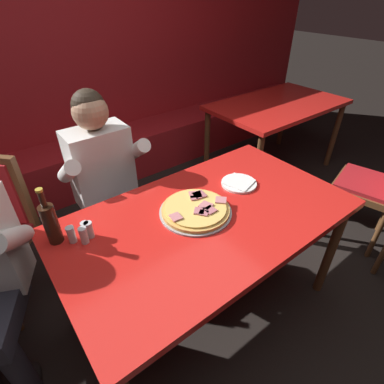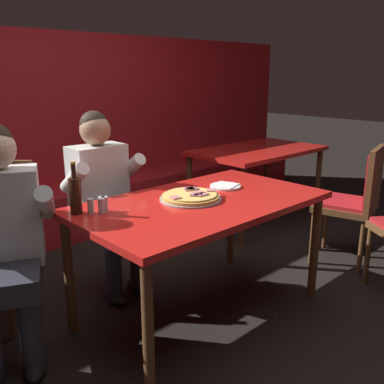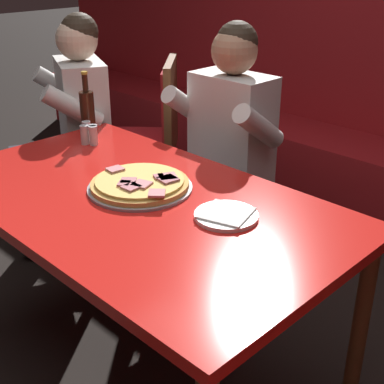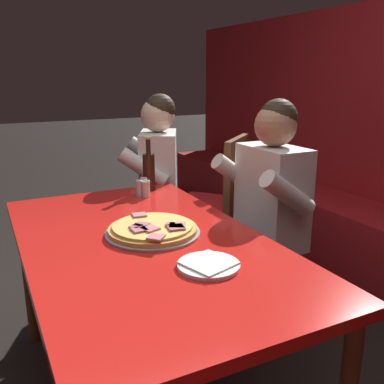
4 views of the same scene
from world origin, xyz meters
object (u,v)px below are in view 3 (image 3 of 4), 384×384
at_px(beer_bottle, 87,111).
at_px(main_dining_table, 136,216).
at_px(plate_white_paper, 226,215).
at_px(shaker_red_pepper_flakes, 93,136).
at_px(diner_seated_blue_shirt, 220,148).
at_px(diner_standing_companion, 68,125).
at_px(dining_chair_near_right, 151,131).
at_px(pizza, 140,184).
at_px(shaker_oregano, 87,131).
at_px(shaker_black_pepper, 94,135).
at_px(shaker_parmesan, 85,136).

bearing_deg(beer_bottle, main_dining_table, -22.71).
height_order(plate_white_paper, shaker_red_pepper_flakes, shaker_red_pepper_flakes).
bearing_deg(diner_seated_blue_shirt, main_dining_table, -71.24).
xyz_separation_m(beer_bottle, diner_seated_blue_shirt, (0.44, 0.42, -0.18)).
bearing_deg(diner_standing_companion, dining_chair_near_right, 77.33).
distance_m(pizza, shaker_oregano, 0.61).
distance_m(shaker_black_pepper, shaker_parmesan, 0.04).
bearing_deg(shaker_parmesan, pizza, -14.39).
height_order(main_dining_table, diner_seated_blue_shirt, diner_seated_blue_shirt).
relative_size(main_dining_table, shaker_parmesan, 17.93).
distance_m(shaker_oregano, diner_standing_companion, 0.47).
height_order(main_dining_table, shaker_parmesan, shaker_parmesan).
distance_m(beer_bottle, shaker_red_pepper_flakes, 0.17).
relative_size(shaker_oregano, shaker_black_pepper, 1.00).
distance_m(plate_white_paper, dining_chair_near_right, 1.50).
relative_size(shaker_parmesan, diner_standing_companion, 0.07).
relative_size(main_dining_table, shaker_black_pepper, 17.93).
distance_m(beer_bottle, diner_standing_companion, 0.42).
xyz_separation_m(shaker_parmesan, shaker_red_pepper_flakes, (0.03, 0.02, 0.00)).
relative_size(pizza, shaker_red_pepper_flakes, 4.42).
relative_size(dining_chair_near_right, diner_standing_companion, 0.78).
relative_size(beer_bottle, diner_seated_blue_shirt, 0.23).
distance_m(diner_seated_blue_shirt, dining_chair_near_right, 0.73).
xyz_separation_m(main_dining_table, diner_standing_companion, (-1.04, 0.40, 0.01)).
bearing_deg(plate_white_paper, pizza, -171.93).
relative_size(plate_white_paper, diner_seated_blue_shirt, 0.16).
height_order(pizza, shaker_black_pepper, shaker_black_pepper).
xyz_separation_m(main_dining_table, shaker_red_pepper_flakes, (-0.54, 0.21, 0.11)).
distance_m(beer_bottle, diner_seated_blue_shirt, 0.63).
height_order(diner_seated_blue_shirt, diner_standing_companion, same).
xyz_separation_m(pizza, diner_seated_blue_shirt, (-0.20, 0.65, -0.08)).
bearing_deg(shaker_black_pepper, shaker_oregano, 172.05).
bearing_deg(main_dining_table, plate_white_paper, 17.61).
distance_m(beer_bottle, shaker_parmesan, 0.16).
height_order(plate_white_paper, diner_seated_blue_shirt, diner_seated_blue_shirt).
distance_m(pizza, shaker_red_pepper_flakes, 0.53).
xyz_separation_m(shaker_black_pepper, shaker_parmesan, (-0.02, -0.03, 0.00)).
bearing_deg(main_dining_table, diner_seated_blue_shirt, 108.76).
xyz_separation_m(shaker_parmesan, dining_chair_near_right, (-0.36, 0.69, -0.23)).
bearing_deg(diner_standing_companion, pizza, -19.00).
height_order(dining_chair_near_right, diner_standing_companion, diner_standing_companion).
xyz_separation_m(shaker_oregano, diner_seated_blue_shirt, (0.38, 0.47, -0.10)).
bearing_deg(shaker_red_pepper_flakes, plate_white_paper, -7.01).
bearing_deg(pizza, shaker_red_pepper_flakes, 162.50).
relative_size(main_dining_table, dining_chair_near_right, 1.55).
xyz_separation_m(shaker_red_pepper_flakes, diner_standing_companion, (-0.50, 0.19, -0.10)).
xyz_separation_m(dining_chair_near_right, diner_standing_companion, (-0.11, -0.48, 0.12)).
height_order(pizza, plate_white_paper, pizza).
bearing_deg(plate_white_paper, diner_seated_blue_shirt, 133.59).
height_order(main_dining_table, dining_chair_near_right, dining_chair_near_right).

